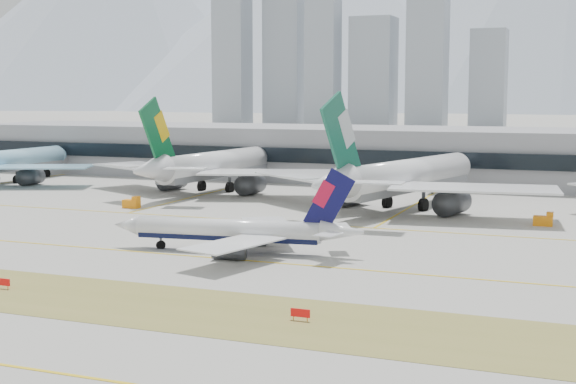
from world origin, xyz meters
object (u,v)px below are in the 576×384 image
at_px(widebody_korean, 3,162).
at_px(widebody_eva, 213,166).
at_px(taxiing_airliner, 237,231).
at_px(widebody_cathay, 403,178).
at_px(terminal, 415,154).

xyz_separation_m(widebody_korean, widebody_eva, (63.43, 2.85, 0.69)).
xyz_separation_m(taxiing_airliner, widebody_korean, (-102.24, 66.65, 2.47)).
height_order(taxiing_airliner, widebody_cathay, widebody_cathay).
distance_m(widebody_korean, widebody_eva, 63.50).
bearing_deg(widebody_korean, widebody_eva, -87.55).
height_order(widebody_korean, widebody_cathay, widebody_cathay).
height_order(widebody_eva, widebody_cathay, widebody_cathay).
bearing_deg(widebody_eva, widebody_korean, 97.41).
bearing_deg(terminal, widebody_korean, -155.50).
bearing_deg(widebody_korean, taxiing_airliner, -123.22).
relative_size(taxiing_airliner, widebody_cathay, 0.59).
xyz_separation_m(widebody_korean, widebody_cathay, (115.38, -11.44, 0.97)).
distance_m(taxiing_airliner, widebody_cathay, 56.86).
xyz_separation_m(widebody_cathay, terminal, (-10.25, 59.35, 0.78)).
bearing_deg(widebody_cathay, widebody_korean, 99.01).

